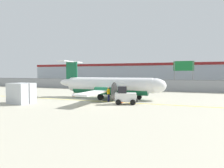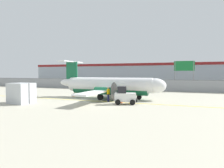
{
  "view_description": "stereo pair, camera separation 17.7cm",
  "coord_description": "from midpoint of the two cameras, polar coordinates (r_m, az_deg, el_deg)",
  "views": [
    {
      "loc": [
        9.11,
        -19.05,
        3.26
      ],
      "look_at": [
        -0.23,
        6.14,
        1.8
      ],
      "focal_mm": 32.0,
      "sensor_mm": 36.0,
      "label": 1
    },
    {
      "loc": [
        9.28,
        -18.98,
        3.26
      ],
      "look_at": [
        -0.23,
        6.14,
        1.8
      ],
      "focal_mm": 32.0,
      "sensor_mm": 36.0,
      "label": 2
    }
  ],
  "objects": [
    {
      "name": "perimeter_fence",
      "position": [
        38.2,
        6.78,
        -0.13
      ],
      "size": [
        98.0,
        0.1,
        2.1
      ],
      "color": "gray",
      "rests_on": "ground"
    },
    {
      "name": "traffic_cone_near_right",
      "position": [
        24.43,
        3.98,
        -3.82
      ],
      "size": [
        0.36,
        0.36,
        0.64
      ],
      "color": "orange",
      "rests_on": "ground"
    },
    {
      "name": "highway_sign",
      "position": [
        39.05,
        20.04,
        4.21
      ],
      "size": [
        3.6,
        0.14,
        5.5
      ],
      "color": "slate",
      "rests_on": "ground"
    },
    {
      "name": "ground_crew_worker",
      "position": [
        22.81,
        -0.82,
        -2.69
      ],
      "size": [
        0.36,
        0.55,
        1.7
      ],
      "rotation": [
        0.0,
        0.0,
        3.08
      ],
      "color": "#191E4C",
      "rests_on": "ground"
    },
    {
      "name": "traffic_cone_far_right",
      "position": [
        21.96,
        2.85,
        -4.6
      ],
      "size": [
        0.36,
        0.36,
        0.64
      ],
      "color": "orange",
      "rests_on": "ground"
    },
    {
      "name": "commuter_airplane",
      "position": [
        25.88,
        -0.04,
        -0.56
      ],
      "size": [
        14.74,
        16.0,
        4.92
      ],
      "rotation": [
        0.0,
        0.0,
        -0.0
      ],
      "color": "white",
      "rests_on": "ground"
    },
    {
      "name": "background_building",
      "position": [
        67.63,
        12.94,
        3.03
      ],
      "size": [
        91.0,
        8.1,
        6.5
      ],
      "color": "#A8B2BC",
      "rests_on": "ground"
    },
    {
      "name": "ground_plane",
      "position": [
        23.17,
        -2.88,
        -4.97
      ],
      "size": [
        140.0,
        140.0,
        0.01
      ],
      "color": "#B2AD99"
    },
    {
      "name": "parked_car_1",
      "position": [
        49.37,
        0.14,
        0.36
      ],
      "size": [
        4.39,
        2.43,
        1.58
      ],
      "rotation": [
        0.0,
        0.0,
        3.27
      ],
      "color": "black",
      "rests_on": "parking_lot_strip"
    },
    {
      "name": "parked_car_5",
      "position": [
        48.78,
        25.3,
        0.03
      ],
      "size": [
        4.36,
        2.36,
        1.58
      ],
      "rotation": [
        0.0,
        0.0,
        3.03
      ],
      "color": "red",
      "rests_on": "parking_lot_strip"
    },
    {
      "name": "parked_car_4",
      "position": [
        43.59,
        20.21,
        -0.2
      ],
      "size": [
        4.32,
        2.26,
        1.58
      ],
      "rotation": [
        0.0,
        0.0,
        -0.08
      ],
      "color": "#B28C19",
      "rests_on": "parking_lot_strip"
    },
    {
      "name": "parking_lot_strip",
      "position": [
        49.48,
        9.99,
        -0.65
      ],
      "size": [
        98.0,
        17.0,
        0.12
      ],
      "color": "#38383A",
      "rests_on": "ground"
    },
    {
      "name": "parked_car_2",
      "position": [
        44.36,
        3.9,
        0.04
      ],
      "size": [
        4.39,
        2.43,
        1.58
      ],
      "rotation": [
        0.0,
        0.0,
        0.13
      ],
      "color": "gray",
      "rests_on": "parking_lot_strip"
    },
    {
      "name": "parked_car_3",
      "position": [
        44.62,
        12.69,
        -0.01
      ],
      "size": [
        4.25,
        2.11,
        1.58
      ],
      "rotation": [
        0.0,
        0.0,
        -0.03
      ],
      "color": "#B28C19",
      "rests_on": "parking_lot_strip"
    },
    {
      "name": "cargo_container",
      "position": [
        23.69,
        -24.27,
        -2.39
      ],
      "size": [
        2.62,
        2.28,
        2.2
      ],
      "rotation": [
        0.0,
        0.0,
        -0.12
      ],
      "color": "#B7BCC1",
      "rests_on": "ground"
    },
    {
      "name": "traffic_cone_far_left",
      "position": [
        28.45,
        -10.66,
        -2.89
      ],
      "size": [
        0.36,
        0.36,
        0.64
      ],
      "color": "orange",
      "rests_on": "ground"
    },
    {
      "name": "traffic_cone_near_left",
      "position": [
        23.25,
        5.6,
        -4.18
      ],
      "size": [
        0.36,
        0.36,
        0.64
      ],
      "color": "orange",
      "rests_on": "ground"
    },
    {
      "name": "baggage_tug",
      "position": [
        21.05,
        3.9,
        -3.45
      ],
      "size": [
        2.55,
        1.91,
        1.88
      ],
      "rotation": [
        0.0,
        0.0,
        0.29
      ],
      "color": "silver",
      "rests_on": "ground"
    },
    {
      "name": "parked_car_0",
      "position": [
        54.22,
        -4.18,
        0.6
      ],
      "size": [
        4.28,
        2.16,
        1.58
      ],
      "rotation": [
        0.0,
        0.0,
        -0.05
      ],
      "color": "red",
      "rests_on": "parking_lot_strip"
    }
  ]
}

